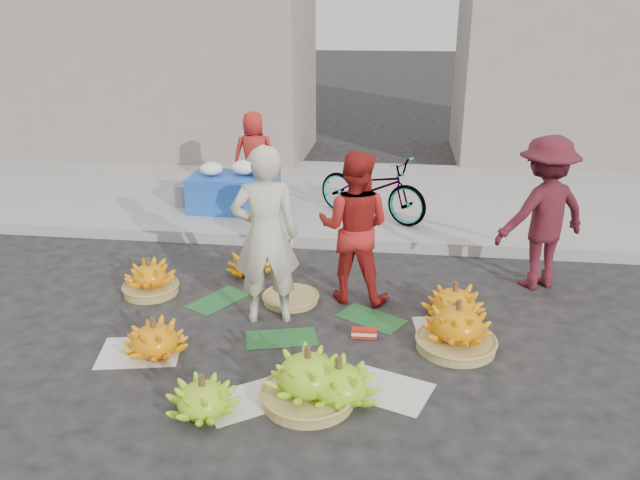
# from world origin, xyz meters

# --- Properties ---
(ground) EXTENTS (80.00, 80.00, 0.00)m
(ground) POSITION_xyz_m (0.00, 0.00, 0.00)
(ground) COLOR black
(ground) RESTS_ON ground
(curb) EXTENTS (40.00, 0.25, 0.15)m
(curb) POSITION_xyz_m (0.00, 2.20, 0.07)
(curb) COLOR gray
(curb) RESTS_ON ground
(sidewalk) EXTENTS (40.00, 4.00, 0.12)m
(sidewalk) POSITION_xyz_m (0.00, 4.30, 0.06)
(sidewalk) COLOR gray
(sidewalk) RESTS_ON ground
(building_left) EXTENTS (6.00, 3.00, 4.00)m
(building_left) POSITION_xyz_m (-4.00, 7.20, 2.00)
(building_left) COLOR gray
(building_left) RESTS_ON sidewalk
(building_right) EXTENTS (5.00, 3.00, 5.00)m
(building_right) POSITION_xyz_m (4.50, 7.70, 2.50)
(building_right) COLOR gray
(building_right) RESTS_ON sidewalk
(newspaper_scatter) EXTENTS (3.20, 1.80, 0.00)m
(newspaper_scatter) POSITION_xyz_m (0.00, -0.80, 0.00)
(newspaper_scatter) COLOR silver
(newspaper_scatter) RESTS_ON ground
(banana_leaves) EXTENTS (2.00, 1.00, 0.00)m
(banana_leaves) POSITION_xyz_m (-0.10, 0.20, 0.00)
(banana_leaves) COLOR #1A4F23
(banana_leaves) RESTS_ON ground
(banana_bunch_0) EXTENTS (0.75, 0.75, 0.36)m
(banana_bunch_0) POSITION_xyz_m (-1.15, -0.61, 0.16)
(banana_bunch_0) COLOR orange
(banana_bunch_0) RESTS_ON ground
(banana_bunch_1) EXTENTS (0.63, 0.63, 0.34)m
(banana_bunch_1) POSITION_xyz_m (-0.46, -1.40, 0.15)
(banana_bunch_1) COLOR #76BB1A
(banana_bunch_1) RESTS_ON ground
(banana_bunch_2) EXTENTS (0.72, 0.72, 0.48)m
(banana_bunch_2) POSITION_xyz_m (0.29, -1.13, 0.21)
(banana_bunch_2) COLOR olive
(banana_bunch_2) RESTS_ON ground
(banana_bunch_3) EXTENTS (0.80, 0.80, 0.38)m
(banana_bunch_3) POSITION_xyz_m (0.52, -1.09, 0.17)
(banana_bunch_3) COLOR #76BB1A
(banana_bunch_3) RESTS_ON ground
(banana_bunch_4) EXTENTS (0.79, 0.79, 0.48)m
(banana_bunch_4) POSITION_xyz_m (1.48, -0.16, 0.21)
(banana_bunch_4) COLOR olive
(banana_bunch_4) RESTS_ON ground
(banana_bunch_5) EXTENTS (0.71, 0.71, 0.36)m
(banana_bunch_5) POSITION_xyz_m (1.50, 0.46, 0.16)
(banana_bunch_5) COLOR orange
(banana_bunch_5) RESTS_ON ground
(banana_bunch_6) EXTENTS (0.62, 0.62, 0.41)m
(banana_bunch_6) POSITION_xyz_m (-1.66, 0.57, 0.17)
(banana_bunch_6) COLOR olive
(banana_bunch_6) RESTS_ON ground
(banana_bunch_7) EXTENTS (0.67, 0.67, 0.33)m
(banana_bunch_7) POSITION_xyz_m (-0.72, 1.20, 0.14)
(banana_bunch_7) COLOR orange
(banana_bunch_7) RESTS_ON ground
(basket_spare) EXTENTS (0.57, 0.57, 0.07)m
(basket_spare) POSITION_xyz_m (-0.15, 0.57, 0.03)
(basket_spare) COLOR olive
(basket_spare) RESTS_ON ground
(incense_stack) EXTENTS (0.23, 0.08, 0.09)m
(incense_stack) POSITION_xyz_m (0.66, -0.09, 0.05)
(incense_stack) COLOR red
(incense_stack) RESTS_ON ground
(vendor_cream) EXTENTS (0.71, 0.55, 1.73)m
(vendor_cream) POSITION_xyz_m (-0.30, 0.17, 0.87)
(vendor_cream) COLOR beige
(vendor_cream) RESTS_ON ground
(vendor_red) EXTENTS (0.84, 0.70, 1.57)m
(vendor_red) POSITION_xyz_m (0.48, 0.74, 0.78)
(vendor_red) COLOR red
(vendor_red) RESTS_ON ground
(man_striped) EXTENTS (1.23, 1.04, 1.65)m
(man_striped) POSITION_xyz_m (2.44, 1.34, 0.83)
(man_striped) COLOR maroon
(man_striped) RESTS_ON ground
(flower_table) EXTENTS (1.22, 0.77, 0.71)m
(flower_table) POSITION_xyz_m (-1.42, 3.19, 0.41)
(flower_table) COLOR #1A47AC
(flower_table) RESTS_ON sidewalk
(grey_bucket) EXTENTS (0.28, 0.28, 0.32)m
(grey_bucket) POSITION_xyz_m (-2.22, 3.28, 0.28)
(grey_bucket) COLOR slate
(grey_bucket) RESTS_ON sidewalk
(flower_vendor) EXTENTS (0.73, 0.58, 1.31)m
(flower_vendor) POSITION_xyz_m (-1.27, 3.85, 0.77)
(flower_vendor) COLOR red
(flower_vendor) RESTS_ON sidewalk
(bicycle) EXTENTS (1.31, 1.74, 0.88)m
(bicycle) POSITION_xyz_m (0.55, 3.06, 0.56)
(bicycle) COLOR gray
(bicycle) RESTS_ON sidewalk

